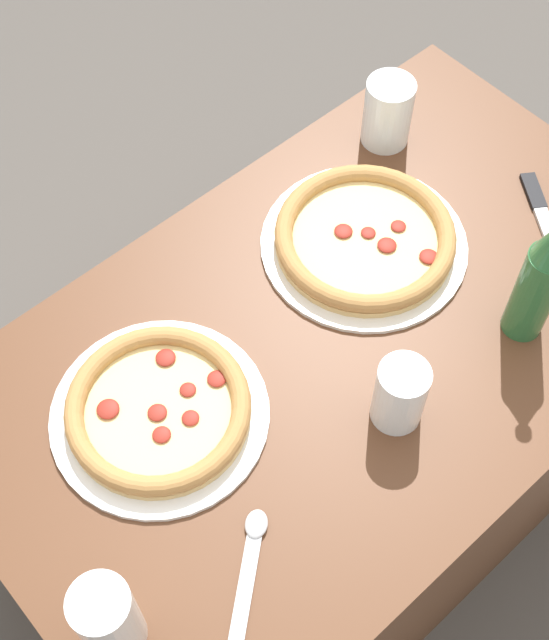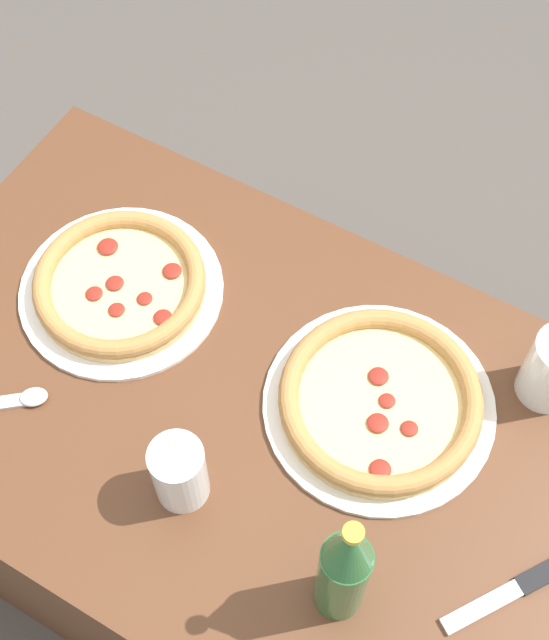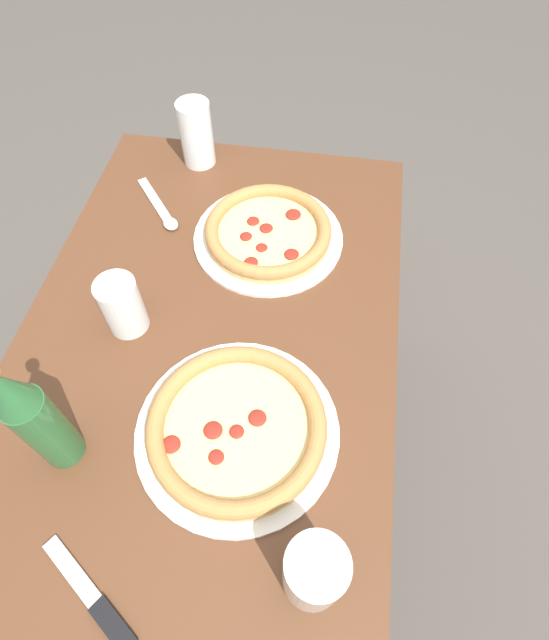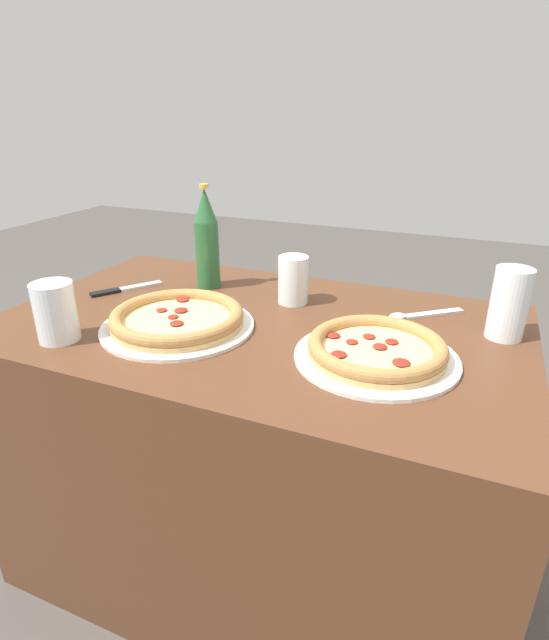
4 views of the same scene
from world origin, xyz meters
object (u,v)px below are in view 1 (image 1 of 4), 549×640
Objects in this scene: glass_lemonade at (387,115)px; pizza_veggie at (159,410)px; beer_bottle at (542,277)px; knife at (541,213)px; spoon at (250,559)px; pizza_salami at (365,239)px; glass_mango_juice at (109,620)px; glass_orange_juice at (400,395)px.

pizza_veggie is at bearing 15.04° from glass_lemonade.
beer_bottle is 1.58× the size of knife.
beer_bottle is (-0.50, 0.24, 0.11)m from pizza_veggie.
knife is at bearing -170.87° from spoon.
pizza_salami is 1.06× the size of pizza_veggie.
glass_mango_juice is (0.22, 0.20, 0.05)m from pizza_veggie.
glass_mango_juice is 1.22× the size of glass_lemonade.
glass_lemonade is at bearing -164.96° from pizza_veggie.
glass_lemonade is at bearing -106.28° from beer_bottle.
beer_bottle is at bearing 31.47° from knife.
glass_mango_juice is 0.89× the size of knife.
spoon is (0.04, 0.24, -0.01)m from pizza_veggie.
glass_lemonade is 0.30m from knife.
pizza_salami reaches higher than spoon.
beer_bottle reaches higher than pizza_salami.
pizza_salami is at bearing -74.48° from beer_bottle.
knife is (-0.26, 0.15, -0.02)m from pizza_salami.
pizza_veggie is at bearing -40.76° from glass_orange_juice.
glass_orange_juice is at bearing 178.11° from glass_mango_juice.
glass_orange_juice reaches higher than knife.
pizza_salami is at bearing 36.94° from glass_lemonade.
spoon is (0.29, 0.02, -0.05)m from glass_orange_juice.
pizza_salami is 2.21× the size of glass_mango_juice.
knife is at bearing -148.53° from beer_bottle.
pizza_veggie is 0.64m from glass_lemonade.
knife is at bearing 169.78° from pizza_veggie.
glass_lemonade is at bearing -143.06° from pizza_salami.
pizza_veggie is 0.31m from glass_mango_juice.
glass_mango_juice is at bearing 42.27° from pizza_veggie.
knife is (-0.69, 0.12, -0.02)m from pizza_veggie.
pizza_salami is 1.96× the size of knife.
glass_orange_juice is at bearing 139.24° from pizza_veggie.
glass_orange_juice is 0.26m from beer_bottle.
pizza_salami is 0.30m from knife.
glass_mango_juice is at bearing -12.10° from spoon.
beer_bottle is at bearing -179.89° from spoon.
glass_mango_juice is at bearing -1.89° from glass_orange_juice.
beer_bottle is at bearing 174.79° from glass_orange_juice.
glass_mango_juice is 0.92m from glass_lemonade.
glass_mango_juice is 0.92m from knife.
glass_lemonade is (-0.19, -0.14, 0.04)m from pizza_salami.
pizza_veggie is 2.55× the size of glass_lemonade.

